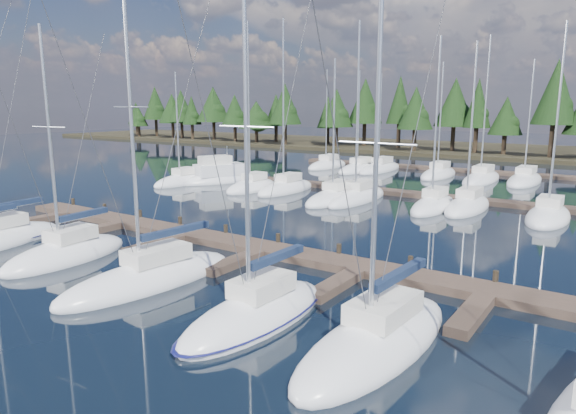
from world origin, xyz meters
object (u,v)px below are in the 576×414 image
Objects in this scene: motor_yacht_left at (219,177)px; front_sailboat_4 at (256,314)px; front_sailboat_3 at (150,278)px; front_sailboat_5 at (377,341)px; front_sailboat_2 at (67,254)px; main_dock at (261,252)px.

front_sailboat_4 is at bearing -46.02° from motor_yacht_left.
front_sailboat_3 is 1.15× the size of front_sailboat_5.
front_sailboat_2 is 1.31× the size of motor_yacht_left.
front_sailboat_5 is (18.20, -0.06, -0.01)m from front_sailboat_2.
front_sailboat_4 is at bearing -4.53° from front_sailboat_3.
front_sailboat_4 is at bearing -173.58° from front_sailboat_5.
front_sailboat_3 is (6.72, -0.07, 0.00)m from front_sailboat_2.
motor_yacht_left is (-20.27, 19.26, 0.31)m from main_dock.
front_sailboat_5 is at bearing 0.07° from front_sailboat_3.
main_dock is 3.44× the size of front_sailboat_5.
front_sailboat_3 is 6.68m from front_sailboat_4.
front_sailboat_4 is 1.06× the size of front_sailboat_5.
front_sailboat_3 is 31.94m from motor_yacht_left.
front_sailboat_5 is at bearing -0.19° from front_sailboat_2.
front_sailboat_3 reaches higher than front_sailboat_4.
front_sailboat_5 is at bearing -40.48° from motor_yacht_left.
front_sailboat_2 is at bearing -141.64° from main_dock.
front_sailboat_2 is 1.01× the size of front_sailboat_5.
front_sailboat_4 reaches higher than motor_yacht_left.
motor_yacht_left reaches higher than main_dock.
front_sailboat_4 is at bearing -53.96° from main_dock.
main_dock is at bearing 146.68° from front_sailboat_5.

